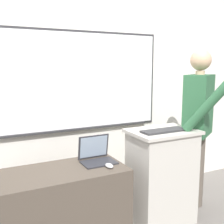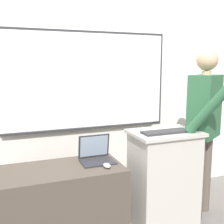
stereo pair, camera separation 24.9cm
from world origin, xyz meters
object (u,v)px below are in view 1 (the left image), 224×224
(person_presenter, at_px, (198,121))
(computer_mouse_by_laptop, at_px, (109,166))
(laptop, at_px, (96,154))
(wireless_keyboard, at_px, (164,131))
(lectern_podium, at_px, (161,176))
(side_desk, at_px, (64,208))
(computer_mouse_by_keyboard, at_px, (188,126))

(person_presenter, distance_m, computer_mouse_by_laptop, 1.10)
(laptop, xyz_separation_m, wireless_keyboard, (0.61, -0.19, 0.19))
(lectern_podium, relative_size, side_desk, 0.89)
(computer_mouse_by_laptop, xyz_separation_m, computer_mouse_by_keyboard, (0.87, 0.03, 0.25))
(side_desk, height_order, computer_mouse_by_laptop, computer_mouse_by_laptop)
(side_desk, distance_m, laptop, 0.53)
(laptop, relative_size, computer_mouse_by_laptop, 2.95)
(person_presenter, bearing_deg, wireless_keyboard, 156.71)
(person_presenter, bearing_deg, laptop, 142.19)
(side_desk, distance_m, computer_mouse_by_keyboard, 1.38)
(computer_mouse_by_laptop, bearing_deg, laptop, 99.58)
(person_presenter, relative_size, computer_mouse_by_keyboard, 16.91)
(computer_mouse_by_laptop, relative_size, computer_mouse_by_keyboard, 1.00)
(computer_mouse_by_laptop, bearing_deg, wireless_keyboard, 1.23)
(lectern_podium, distance_m, wireless_keyboard, 0.48)
(side_desk, height_order, computer_mouse_by_keyboard, computer_mouse_by_keyboard)
(person_presenter, bearing_deg, lectern_podium, 150.17)
(person_presenter, xyz_separation_m, computer_mouse_by_laptop, (-1.06, -0.09, -0.28))
(wireless_keyboard, bearing_deg, computer_mouse_by_laptop, -178.77)
(side_desk, relative_size, person_presenter, 0.62)
(side_desk, relative_size, computer_mouse_by_laptop, 10.41)
(laptop, bearing_deg, computer_mouse_by_laptop, -80.42)
(lectern_podium, distance_m, laptop, 0.71)
(lectern_podium, height_order, computer_mouse_by_keyboard, computer_mouse_by_keyboard)
(wireless_keyboard, distance_m, computer_mouse_by_laptop, 0.62)
(lectern_podium, distance_m, computer_mouse_by_keyboard, 0.55)
(lectern_podium, height_order, wireless_keyboard, wireless_keyboard)
(lectern_podium, xyz_separation_m, side_desk, (-0.97, 0.05, -0.13))
(computer_mouse_by_keyboard, bearing_deg, person_presenter, 16.99)
(lectern_podium, xyz_separation_m, computer_mouse_by_laptop, (-0.60, -0.07, 0.23))
(wireless_keyboard, bearing_deg, side_desk, 173.31)
(side_desk, xyz_separation_m, computer_mouse_by_keyboard, (1.24, -0.10, 0.60))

